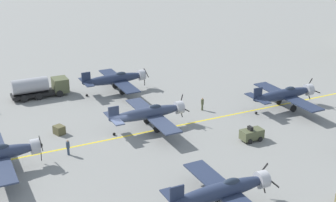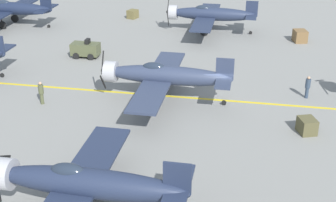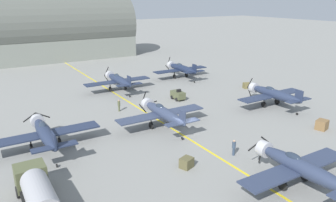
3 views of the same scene
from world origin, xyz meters
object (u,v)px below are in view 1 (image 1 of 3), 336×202
object	(u,v)px
airplane_mid_center	(149,113)
supply_crate_outboard	(59,130)
airplane_mid_right	(223,191)
fuel_tanker	(40,87)
tow_tractor	(252,134)
airplane_far_center	(285,94)
ground_crew_walking	(68,147)
ground_crew_inspecting	(202,103)
airplane_mid_left	(116,79)

from	to	relation	value
airplane_mid_center	supply_crate_outboard	size ratio (longest dim) A/B	9.73
airplane_mid_right	airplane_mid_center	bearing A→B (deg)	178.81
airplane_mid_center	airplane_mid_right	bearing A→B (deg)	5.10
fuel_tanker	tow_tractor	distance (m)	31.41
airplane_far_center	airplane_mid_right	bearing A→B (deg)	-48.60
airplane_mid_center	ground_crew_walking	world-z (taller)	airplane_mid_center
airplane_far_center	tow_tractor	bearing A→B (deg)	-55.49
ground_crew_inspecting	tow_tractor	bearing A→B (deg)	1.99
tow_tractor	airplane_mid_left	bearing A→B (deg)	-160.27
airplane_far_center	airplane_mid_left	bearing A→B (deg)	-130.16
airplane_mid_left	fuel_tanker	distance (m)	10.92
tow_tractor	fuel_tanker	bearing A→B (deg)	-143.67
tow_tractor	ground_crew_inspecting	xyz separation A→B (m)	(-10.56, -0.37, 0.17)
airplane_mid_center	ground_crew_inspecting	world-z (taller)	airplane_mid_center
fuel_tanker	supply_crate_outboard	distance (m)	13.79
fuel_tanker	ground_crew_walking	bearing A→B (deg)	-3.50
airplane_mid_right	airplane_mid_center	distance (m)	18.77
airplane_far_center	tow_tractor	world-z (taller)	airplane_far_center
ground_crew_inspecting	airplane_mid_center	bearing A→B (deg)	-75.35
ground_crew_inspecting	airplane_far_center	bearing A→B (deg)	66.91
airplane_mid_left	airplane_mid_center	bearing A→B (deg)	8.18
airplane_mid_center	ground_crew_inspecting	bearing A→B (deg)	114.19
ground_crew_walking	airplane_mid_center	bearing A→B (deg)	102.93
airplane_far_center	supply_crate_outboard	bearing A→B (deg)	-98.25
ground_crew_inspecting	airplane_mid_right	bearing A→B (deg)	-25.91
airplane_mid_right	supply_crate_outboard	distance (m)	23.74
airplane_far_center	supply_crate_outboard	xyz separation A→B (m)	(-5.34, -29.16, -1.50)
fuel_tanker	ground_crew_inspecting	bearing A→B (deg)	51.06
airplane_mid_right	fuel_tanker	bearing A→B (deg)	-164.10
airplane_mid_left	ground_crew_walking	xyz separation A→B (m)	(16.66, -11.73, -1.05)
airplane_far_center	airplane_mid_center	world-z (taller)	airplane_mid_center
airplane_mid_right	ground_crew_walking	size ratio (longest dim) A/B	6.78
airplane_mid_left	supply_crate_outboard	size ratio (longest dim) A/B	9.73
tow_tractor	airplane_far_center	bearing A→B (deg)	122.38
tow_tractor	supply_crate_outboard	xyz separation A→B (m)	(-11.57, -19.35, -0.28)
airplane_mid_left	ground_crew_walking	distance (m)	20.40
airplane_mid_center	airplane_mid_left	bearing A→B (deg)	-174.73
airplane_mid_left	fuel_tanker	world-z (taller)	airplane_mid_left
airplane_mid_left	tow_tractor	distance (m)	23.92
ground_crew_walking	fuel_tanker	bearing A→B (deg)	176.50
airplane_mid_right	airplane_mid_left	distance (m)	33.03
airplane_mid_right	fuel_tanker	world-z (taller)	airplane_mid_right
airplane_mid_left	tow_tractor	size ratio (longest dim) A/B	4.62
fuel_tanker	ground_crew_walking	size ratio (longest dim) A/B	4.52
ground_crew_inspecting	supply_crate_outboard	distance (m)	19.02
airplane_mid_center	airplane_far_center	bearing A→B (deg)	93.35
ground_crew_walking	airplane_far_center	bearing A→B (deg)	90.77
supply_crate_outboard	tow_tractor	bearing A→B (deg)	59.13
airplane_far_center	airplane_mid_center	xyz separation A→B (m)	(-2.05, -18.94, 0.00)
airplane_mid_center	tow_tractor	bearing A→B (deg)	57.34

